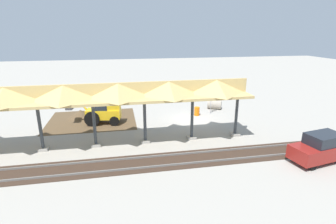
% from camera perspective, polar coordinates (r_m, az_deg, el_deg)
% --- Properties ---
extents(ground_plane, '(120.00, 120.00, 0.00)m').
position_cam_1_polar(ground_plane, '(26.66, 5.09, -1.49)').
color(ground_plane, '#9E998E').
extents(dirt_work_zone, '(8.44, 7.00, 0.01)m').
position_cam_1_polar(dirt_work_zone, '(27.22, -16.15, -1.72)').
color(dirt_work_zone, brown).
rests_on(dirt_work_zone, ground).
extents(platform_canopy, '(24.20, 3.20, 4.90)m').
position_cam_1_polar(platform_canopy, '(19.93, -16.30, 3.90)').
color(platform_canopy, '#9E998E').
rests_on(platform_canopy, ground).
extents(rail_tracks, '(60.00, 2.58, 0.15)m').
position_cam_1_polar(rail_tracks, '(19.34, 11.95, -9.28)').
color(rail_tracks, slate).
rests_on(rail_tracks, ground).
extents(stop_sign, '(0.76, 0.07, 2.51)m').
position_cam_1_polar(stop_sign, '(28.16, 9.36, 3.22)').
color(stop_sign, gray).
rests_on(stop_sign, ground).
extents(backhoe, '(5.13, 2.13, 2.82)m').
position_cam_1_polar(backhoe, '(25.65, -14.18, 0.26)').
color(backhoe, yellow).
rests_on(backhoe, ground).
extents(dirt_mound, '(5.43, 5.43, 1.57)m').
position_cam_1_polar(dirt_mound, '(28.49, -18.40, -1.09)').
color(dirt_mound, brown).
rests_on(dirt_mound, ground).
extents(concrete_pipe, '(1.81, 1.60, 1.02)m').
position_cam_1_polar(concrete_pipe, '(30.28, 10.08, 1.62)').
color(concrete_pipe, '#9E9384').
rests_on(concrete_pipe, ground).
extents(distant_parked_car, '(4.45, 2.47, 1.98)m').
position_cam_1_polar(distant_parked_car, '(20.63, 30.37, -6.75)').
color(distant_parked_car, maroon).
rests_on(distant_parked_car, ground).
extents(traffic_barrel, '(0.56, 0.56, 0.90)m').
position_cam_1_polar(traffic_barrel, '(27.69, 6.29, 0.17)').
color(traffic_barrel, orange).
rests_on(traffic_barrel, ground).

